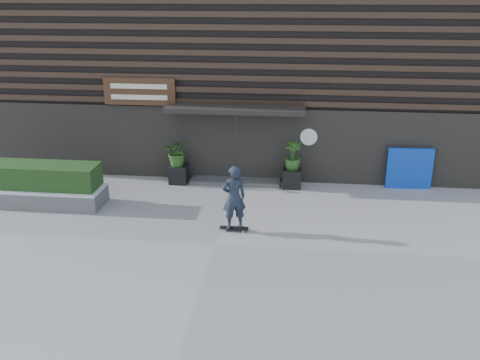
# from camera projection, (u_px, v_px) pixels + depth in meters

# --- Properties ---
(ground) EXTENTS (80.00, 80.00, 0.00)m
(ground) POSITION_uv_depth(u_px,v_px,m) (215.00, 245.00, 13.80)
(ground) COLOR #9A9792
(ground) RESTS_ON ground
(entrance_step) EXTENTS (3.00, 0.80, 0.12)m
(entrance_step) POSITION_uv_depth(u_px,v_px,m) (235.00, 181.00, 18.07)
(entrance_step) COLOR #454442
(entrance_step) RESTS_ON ground
(planter_pot_left) EXTENTS (0.60, 0.60, 0.60)m
(planter_pot_left) POSITION_uv_depth(u_px,v_px,m) (179.00, 174.00, 17.99)
(planter_pot_left) COLOR black
(planter_pot_left) RESTS_ON ground
(bamboo_left) EXTENTS (0.86, 0.75, 0.96)m
(bamboo_left) POSITION_uv_depth(u_px,v_px,m) (178.00, 152.00, 17.72)
(bamboo_left) COLOR #2D591E
(bamboo_left) RESTS_ON planter_pot_left
(planter_pot_right) EXTENTS (0.60, 0.60, 0.60)m
(planter_pot_right) POSITION_uv_depth(u_px,v_px,m) (292.00, 178.00, 17.60)
(planter_pot_right) COLOR black
(planter_pot_right) RESTS_ON ground
(bamboo_right) EXTENTS (0.54, 0.54, 0.96)m
(bamboo_right) POSITION_uv_depth(u_px,v_px,m) (293.00, 156.00, 17.33)
(bamboo_right) COLOR #2D591E
(bamboo_right) RESTS_ON planter_pot_right
(raised_bed) EXTENTS (3.50, 1.20, 0.50)m
(raised_bed) POSITION_uv_depth(u_px,v_px,m) (47.00, 196.00, 16.25)
(raised_bed) COLOR #535250
(raised_bed) RESTS_ON ground
(snow_layer) EXTENTS (3.50, 1.20, 0.08)m
(snow_layer) POSITION_uv_depth(u_px,v_px,m) (46.00, 187.00, 16.15)
(snow_layer) COLOR silver
(snow_layer) RESTS_ON raised_bed
(hedge) EXTENTS (3.30, 1.00, 0.70)m
(hedge) POSITION_uv_depth(u_px,v_px,m) (44.00, 175.00, 16.02)
(hedge) COLOR #1B3A15
(hedge) RESTS_ON snow_layer
(blue_tarp) EXTENTS (1.47, 0.19, 1.37)m
(blue_tarp) POSITION_uv_depth(u_px,v_px,m) (409.00, 169.00, 17.36)
(blue_tarp) COLOR #0D39B4
(blue_tarp) RESTS_ON ground
(building) EXTENTS (18.00, 11.00, 8.00)m
(building) POSITION_uv_depth(u_px,v_px,m) (251.00, 45.00, 21.70)
(building) COLOR black
(building) RESTS_ON ground
(skateboarder) EXTENTS (0.78, 0.62, 1.87)m
(skateboarder) POSITION_uv_depth(u_px,v_px,m) (234.00, 198.00, 14.24)
(skateboarder) COLOR black
(skateboarder) RESTS_ON ground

